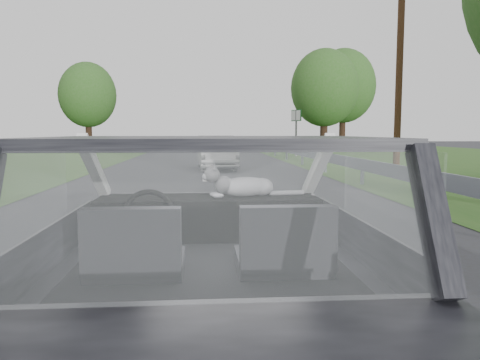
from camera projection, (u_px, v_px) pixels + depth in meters
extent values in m
cube|color=black|center=(210.00, 256.00, 2.81)|extent=(1.80, 4.00, 1.45)
cube|color=black|center=(209.00, 217.00, 3.41)|extent=(1.58, 0.45, 0.30)
cube|color=#24242B|center=(135.00, 244.00, 2.47)|extent=(0.50, 0.72, 0.42)
cube|color=#24242B|center=(284.00, 241.00, 2.53)|extent=(0.50, 0.72, 0.42)
torus|color=black|center=(148.00, 216.00, 3.08)|extent=(0.36, 0.36, 0.04)
ellipsoid|color=#9E9E9E|center=(245.00, 185.00, 3.41)|extent=(0.58, 0.29, 0.25)
cube|color=gray|center=(359.00, 164.00, 13.07)|extent=(0.05, 90.00, 0.32)
imported|color=#B9B9B9|center=(217.00, 152.00, 18.69)|extent=(1.78, 4.10, 1.33)
cube|color=#0A4518|center=(296.00, 133.00, 27.92)|extent=(0.47, 1.09, 2.79)
cylinder|color=#342212|center=(400.00, 64.00, 18.63)|extent=(0.28, 0.28, 8.31)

